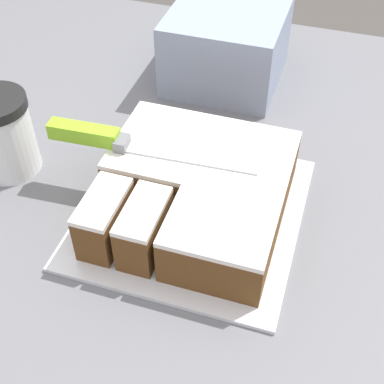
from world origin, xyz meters
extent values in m
cube|color=slate|center=(0.00, 0.00, 0.45)|extent=(1.40, 1.10, 0.91)
cube|color=silver|center=(0.08, -0.02, 0.91)|extent=(0.28, 0.29, 0.01)
cube|color=brown|center=(0.08, 0.03, 0.94)|extent=(0.24, 0.15, 0.06)
cube|color=white|center=(0.08, 0.03, 0.98)|extent=(0.24, 0.15, 0.01)
cube|color=brown|center=(0.13, -0.09, 0.94)|extent=(0.12, 0.10, 0.06)
cube|color=white|center=(0.13, -0.09, 0.98)|extent=(0.12, 0.10, 0.01)
cube|color=brown|center=(-0.01, -0.09, 0.94)|extent=(0.04, 0.09, 0.06)
cube|color=white|center=(-0.01, -0.09, 0.98)|extent=(0.04, 0.09, 0.01)
cube|color=brown|center=(0.04, -0.09, 0.94)|extent=(0.04, 0.09, 0.06)
cube|color=white|center=(0.04, -0.09, 0.98)|extent=(0.04, 0.09, 0.01)
cube|color=silver|center=(0.06, 0.01, 0.98)|extent=(0.19, 0.03, 0.00)
cube|color=slate|center=(-0.02, 0.00, 0.99)|extent=(0.02, 0.03, 0.02)
cube|color=#8CCC26|center=(-0.08, 0.00, 0.99)|extent=(0.10, 0.03, 0.02)
cylinder|color=white|center=(-0.20, -0.01, 0.96)|extent=(0.09, 0.09, 0.10)
cube|color=#8C99B2|center=(0.03, 0.32, 0.97)|extent=(0.19, 0.19, 0.13)
camera|label=1|loc=(0.23, -0.48, 1.43)|focal=50.00mm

